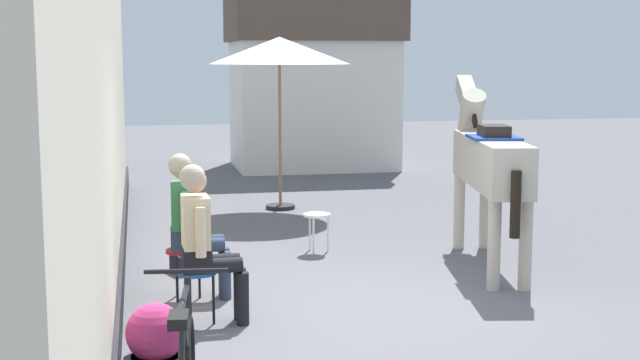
# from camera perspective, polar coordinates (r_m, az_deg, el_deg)

# --- Properties ---
(ground_plane) EXTENTS (40.00, 40.00, 0.00)m
(ground_plane) POSITION_cam_1_polar(r_m,az_deg,el_deg) (10.90, 0.13, -4.14)
(ground_plane) COLOR #56565B
(pub_facade_wall) EXTENTS (0.34, 14.00, 3.40)m
(pub_facade_wall) POSITION_cam_1_polar(r_m,az_deg,el_deg) (8.96, -13.99, 2.96)
(pub_facade_wall) COLOR beige
(pub_facade_wall) RESTS_ON ground_plane
(distant_cottage) EXTENTS (3.40, 2.60, 3.50)m
(distant_cottage) POSITION_cam_1_polar(r_m,az_deg,el_deg) (18.40, -0.50, 6.42)
(distant_cottage) COLOR silver
(distant_cottage) RESTS_ON ground_plane
(seated_visitor_near) EXTENTS (0.61, 0.49, 1.39)m
(seated_visitor_near) POSITION_cam_1_polar(r_m,az_deg,el_deg) (7.55, -7.53, -3.60)
(seated_visitor_near) COLOR #194C99
(seated_visitor_near) RESTS_ON ground_plane
(seated_visitor_far) EXTENTS (0.61, 0.49, 1.39)m
(seated_visitor_far) POSITION_cam_1_polar(r_m,az_deg,el_deg) (8.39, -8.38, -2.46)
(seated_visitor_far) COLOR red
(seated_visitor_far) RESTS_ON ground_plane
(saddled_horse_center) EXTENTS (0.84, 2.97, 2.06)m
(saddled_horse_center) POSITION_cam_1_polar(r_m,az_deg,el_deg) (9.81, 10.81, 1.24)
(saddled_horse_center) COLOR #B2A899
(saddled_horse_center) RESTS_ON ground_plane
(flower_planter_near) EXTENTS (0.43, 0.43, 0.64)m
(flower_planter_near) POSITION_cam_1_polar(r_m,az_deg,el_deg) (6.16, -10.56, -10.59)
(flower_planter_near) COLOR #4C4C51
(flower_planter_near) RESTS_ON ground_plane
(cafe_parasol) EXTENTS (2.10, 2.10, 2.58)m
(cafe_parasol) POSITION_cam_1_polar(r_m,az_deg,el_deg) (13.22, -2.63, 8.27)
(cafe_parasol) COLOR black
(cafe_parasol) RESTS_ON ground_plane
(spare_stool_white) EXTENTS (0.32, 0.32, 0.46)m
(spare_stool_white) POSITION_cam_1_polar(r_m,az_deg,el_deg) (10.36, -0.19, -2.52)
(spare_stool_white) COLOR white
(spare_stool_white) RESTS_ON ground_plane
(satchel_bag) EXTENTS (0.21, 0.30, 0.20)m
(satchel_bag) POSITION_cam_1_polar(r_m,az_deg,el_deg) (9.54, -9.05, -5.37)
(satchel_bag) COLOR black
(satchel_bag) RESTS_ON ground_plane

